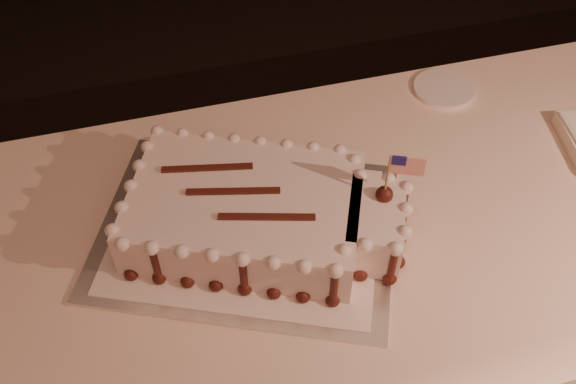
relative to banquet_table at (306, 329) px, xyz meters
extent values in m
cube|color=#FFDBC5|center=(0.00, 0.00, 0.00)|extent=(2.40, 0.80, 0.75)
cube|color=silver|center=(-0.12, 0.03, 0.38)|extent=(0.67, 0.60, 0.01)
cube|color=white|center=(-0.12, 0.03, 0.38)|extent=(0.60, 0.54, 0.00)
cube|color=white|center=(-0.12, 0.03, 0.43)|extent=(0.49, 0.42, 0.10)
cube|color=white|center=(0.10, -0.07, 0.43)|extent=(0.15, 0.18, 0.10)
sphere|color=#4E1C13|center=(-0.34, -0.03, 0.39)|extent=(0.03, 0.03, 0.03)
sphere|color=#4E1C13|center=(-0.29, -0.05, 0.39)|extent=(0.03, 0.03, 0.03)
sphere|color=#4E1C13|center=(-0.24, -0.07, 0.39)|extent=(0.03, 0.03, 0.03)
sphere|color=#4E1C13|center=(-0.20, -0.09, 0.39)|extent=(0.03, 0.03, 0.03)
sphere|color=#4E1C13|center=(-0.15, -0.11, 0.39)|extent=(0.03, 0.03, 0.03)
sphere|color=#4E1C13|center=(-0.10, -0.13, 0.39)|extent=(0.03, 0.03, 0.03)
sphere|color=#4E1C13|center=(-0.06, -0.15, 0.39)|extent=(0.03, 0.03, 0.03)
sphere|color=#4E1C13|center=(-0.01, -0.17, 0.39)|extent=(0.03, 0.03, 0.03)
sphere|color=#4E1C13|center=(0.01, -0.14, 0.39)|extent=(0.03, 0.03, 0.03)
sphere|color=#4E1C13|center=(0.05, -0.13, 0.39)|extent=(0.03, 0.03, 0.03)
sphere|color=#4E1C13|center=(0.10, -0.15, 0.39)|extent=(0.03, 0.03, 0.03)
sphere|color=#4E1C13|center=(0.13, -0.13, 0.39)|extent=(0.03, 0.03, 0.03)
sphere|color=#4E1C13|center=(0.15, -0.08, 0.39)|extent=(0.03, 0.03, 0.03)
sphere|color=#4E1C13|center=(0.17, -0.03, 0.39)|extent=(0.03, 0.03, 0.03)
sphere|color=#4E1C13|center=(0.14, 0.00, 0.39)|extent=(0.03, 0.03, 0.03)
sphere|color=#4E1C13|center=(0.10, 0.02, 0.39)|extent=(0.03, 0.03, 0.03)
sphere|color=#4E1C13|center=(0.10, 0.06, 0.39)|extent=(0.03, 0.03, 0.03)
sphere|color=#4E1C13|center=(0.08, 0.09, 0.39)|extent=(0.03, 0.03, 0.03)
sphere|color=#4E1C13|center=(0.03, 0.11, 0.39)|extent=(0.03, 0.03, 0.03)
sphere|color=#4E1C13|center=(-0.01, 0.13, 0.39)|extent=(0.03, 0.03, 0.03)
sphere|color=#4E1C13|center=(-0.06, 0.15, 0.39)|extent=(0.03, 0.03, 0.03)
sphere|color=#4E1C13|center=(-0.10, 0.17, 0.39)|extent=(0.03, 0.03, 0.03)
sphere|color=#4E1C13|center=(-0.15, 0.19, 0.39)|extent=(0.03, 0.03, 0.03)
sphere|color=#4E1C13|center=(-0.20, 0.21, 0.39)|extent=(0.03, 0.03, 0.03)
sphere|color=#4E1C13|center=(-0.24, 0.23, 0.39)|extent=(0.03, 0.03, 0.03)
sphere|color=#4E1C13|center=(-0.27, 0.19, 0.39)|extent=(0.03, 0.03, 0.03)
sphere|color=#4E1C13|center=(-0.29, 0.15, 0.39)|extent=(0.03, 0.03, 0.03)
sphere|color=#4E1C13|center=(-0.31, 0.10, 0.39)|extent=(0.03, 0.03, 0.03)
sphere|color=#4E1C13|center=(-0.33, 0.05, 0.39)|extent=(0.03, 0.03, 0.03)
sphere|color=#4E1C13|center=(-0.35, 0.01, 0.39)|extent=(0.03, 0.03, 0.03)
sphere|color=white|center=(-0.34, -0.03, 0.48)|extent=(0.03, 0.03, 0.03)
sphere|color=white|center=(-0.29, -0.05, 0.48)|extent=(0.03, 0.03, 0.03)
sphere|color=white|center=(-0.24, -0.07, 0.48)|extent=(0.03, 0.03, 0.03)
sphere|color=white|center=(-0.20, -0.09, 0.48)|extent=(0.03, 0.03, 0.03)
sphere|color=white|center=(-0.15, -0.11, 0.48)|extent=(0.03, 0.03, 0.03)
sphere|color=white|center=(-0.10, -0.13, 0.48)|extent=(0.03, 0.03, 0.03)
sphere|color=white|center=(-0.06, -0.15, 0.48)|extent=(0.03, 0.03, 0.03)
sphere|color=white|center=(-0.01, -0.17, 0.48)|extent=(0.03, 0.03, 0.03)
sphere|color=white|center=(0.01, -0.14, 0.48)|extent=(0.03, 0.03, 0.03)
sphere|color=white|center=(0.05, -0.13, 0.48)|extent=(0.03, 0.03, 0.03)
sphere|color=white|center=(0.10, -0.15, 0.48)|extent=(0.03, 0.03, 0.03)
sphere|color=white|center=(0.13, -0.13, 0.48)|extent=(0.03, 0.03, 0.03)
sphere|color=white|center=(0.15, -0.08, 0.48)|extent=(0.03, 0.03, 0.03)
sphere|color=white|center=(0.17, -0.03, 0.48)|extent=(0.03, 0.03, 0.03)
sphere|color=white|center=(0.14, 0.00, 0.48)|extent=(0.03, 0.03, 0.03)
sphere|color=white|center=(0.10, 0.02, 0.48)|extent=(0.03, 0.03, 0.03)
sphere|color=white|center=(0.10, 0.06, 0.48)|extent=(0.03, 0.03, 0.03)
sphere|color=white|center=(0.08, 0.09, 0.48)|extent=(0.03, 0.03, 0.03)
sphere|color=white|center=(0.03, 0.11, 0.48)|extent=(0.03, 0.03, 0.03)
sphere|color=white|center=(-0.01, 0.13, 0.48)|extent=(0.03, 0.03, 0.03)
sphere|color=white|center=(-0.06, 0.15, 0.48)|extent=(0.03, 0.03, 0.03)
sphere|color=white|center=(-0.10, 0.17, 0.48)|extent=(0.03, 0.03, 0.03)
sphere|color=white|center=(-0.15, 0.19, 0.48)|extent=(0.03, 0.03, 0.03)
sphere|color=white|center=(-0.20, 0.21, 0.48)|extent=(0.03, 0.03, 0.03)
sphere|color=white|center=(-0.24, 0.23, 0.48)|extent=(0.03, 0.03, 0.03)
sphere|color=white|center=(-0.27, 0.19, 0.48)|extent=(0.03, 0.03, 0.03)
sphere|color=white|center=(-0.29, 0.15, 0.48)|extent=(0.03, 0.03, 0.03)
sphere|color=white|center=(-0.31, 0.10, 0.48)|extent=(0.03, 0.03, 0.03)
sphere|color=white|center=(-0.33, 0.05, 0.48)|extent=(0.03, 0.03, 0.03)
sphere|color=white|center=(-0.35, 0.01, 0.48)|extent=(0.03, 0.03, 0.03)
cylinder|color=#4E1C13|center=(-0.29, -0.05, 0.43)|extent=(0.01, 0.01, 0.09)
sphere|color=#4E1C13|center=(-0.29, -0.05, 0.39)|extent=(0.02, 0.02, 0.02)
cylinder|color=#4E1C13|center=(-0.15, -0.11, 0.43)|extent=(0.01, 0.01, 0.09)
sphere|color=#4E1C13|center=(-0.15, -0.11, 0.39)|extent=(0.02, 0.02, 0.02)
cylinder|color=#4E1C13|center=(-0.01, -0.17, 0.43)|extent=(0.01, 0.01, 0.09)
sphere|color=#4E1C13|center=(-0.01, -0.17, 0.39)|extent=(0.02, 0.02, 0.02)
cylinder|color=#4E1C13|center=(0.10, -0.15, 0.43)|extent=(0.01, 0.01, 0.09)
sphere|color=#4E1C13|center=(0.10, -0.15, 0.39)|extent=(0.02, 0.02, 0.02)
cylinder|color=#4E1C13|center=(0.17, -0.03, 0.43)|extent=(0.01, 0.01, 0.09)
sphere|color=#4E1C13|center=(0.17, -0.03, 0.39)|extent=(0.02, 0.02, 0.02)
cylinder|color=#4E1C13|center=(0.10, 0.06, 0.43)|extent=(0.01, 0.01, 0.09)
sphere|color=#4E1C13|center=(0.10, 0.06, 0.39)|extent=(0.02, 0.02, 0.02)
cylinder|color=#4E1C13|center=(-0.01, 0.13, 0.43)|extent=(0.01, 0.01, 0.09)
sphere|color=#4E1C13|center=(-0.01, 0.13, 0.39)|extent=(0.02, 0.02, 0.02)
cylinder|color=#4E1C13|center=(-0.15, 0.19, 0.43)|extent=(0.01, 0.01, 0.09)
sphere|color=#4E1C13|center=(-0.15, 0.19, 0.39)|extent=(0.02, 0.02, 0.02)
cylinder|color=#4E1C13|center=(-0.27, 0.19, 0.43)|extent=(0.01, 0.01, 0.09)
sphere|color=#4E1C13|center=(-0.27, 0.19, 0.39)|extent=(0.02, 0.02, 0.02)
cylinder|color=#4E1C13|center=(-0.33, 0.05, 0.43)|extent=(0.01, 0.01, 0.09)
sphere|color=#4E1C13|center=(-0.33, 0.05, 0.39)|extent=(0.02, 0.02, 0.02)
cube|color=#4E1C13|center=(-0.17, 0.10, 0.49)|extent=(0.16, 0.05, 0.01)
cube|color=#4E1C13|center=(-0.13, 0.03, 0.49)|extent=(0.16, 0.05, 0.01)
cube|color=#4E1C13|center=(-0.09, -0.04, 0.49)|extent=(0.16, 0.06, 0.01)
sphere|color=#4E1C13|center=(0.12, -0.05, 0.49)|extent=(0.03, 0.03, 0.03)
cylinder|color=tan|center=(0.12, -0.05, 0.53)|extent=(0.00, 0.00, 0.12)
cube|color=#F03E21|center=(0.15, -0.06, 0.57)|extent=(0.05, 0.03, 0.04)
cube|color=navy|center=(0.13, -0.05, 0.58)|extent=(0.02, 0.01, 0.02)
cube|color=white|center=(0.59, 0.06, 0.41)|extent=(0.03, 0.16, 0.01)
cylinder|color=white|center=(0.41, 0.31, 0.38)|extent=(0.14, 0.14, 0.01)
camera|label=1|loc=(-0.24, -0.72, 1.33)|focal=40.00mm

